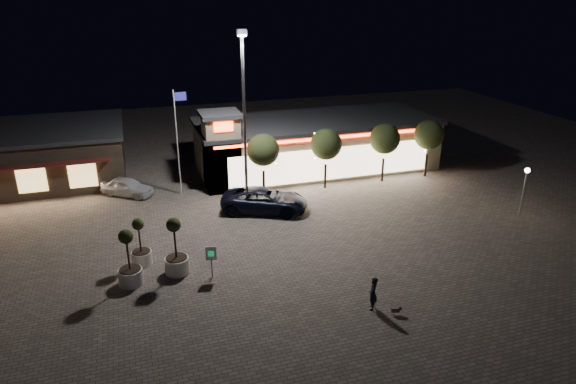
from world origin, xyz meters
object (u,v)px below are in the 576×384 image
object	(u,v)px
planter_left	(141,250)
planter_mid	(130,268)
pedestrian	(373,294)
white_sedan	(127,187)
pickup_truck	(265,200)
valet_sign	(211,256)

from	to	relation	value
planter_left	planter_mid	world-z (taller)	planter_mid
pedestrian	white_sedan	bearing A→B (deg)	-121.26
pickup_truck	white_sedan	distance (m)	10.97
planter_mid	white_sedan	bearing A→B (deg)	89.45
pedestrian	planter_mid	xyz separation A→B (m)	(-11.25, 5.94, 0.12)
pedestrian	valet_sign	bearing A→B (deg)	-99.03
planter_left	white_sedan	bearing A→B (deg)	92.74
planter_left	planter_mid	distance (m)	2.15
pickup_truck	valet_sign	world-z (taller)	valet_sign
planter_left	planter_mid	bearing A→B (deg)	-107.84
planter_mid	valet_sign	xyz separation A→B (m)	(4.25, -0.56, 0.29)
pedestrian	planter_left	size ratio (longest dim) A/B	0.61
planter_mid	valet_sign	distance (m)	4.29
valet_sign	pedestrian	bearing A→B (deg)	-37.53
white_sedan	valet_sign	size ratio (longest dim) A/B	2.23
white_sedan	pedestrian	world-z (taller)	pedestrian
pickup_truck	planter_mid	xyz separation A→B (m)	(-9.30, -7.13, 0.15)
white_sedan	planter_left	size ratio (longest dim) A/B	1.43
white_sedan	planter_left	xyz separation A→B (m)	(0.53, -11.09, 0.19)
pickup_truck	valet_sign	size ratio (longest dim) A/B	3.31
pedestrian	planter_mid	world-z (taller)	planter_mid
pickup_truck	white_sedan	size ratio (longest dim) A/B	1.48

